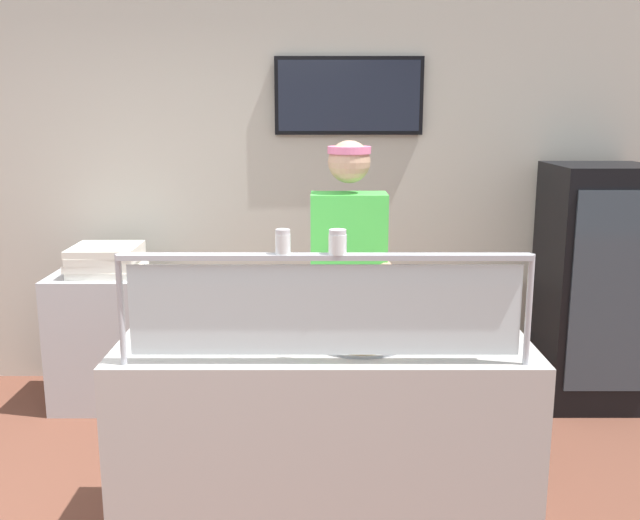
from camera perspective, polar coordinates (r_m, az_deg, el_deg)
The scene contains 12 objects.
ground_plane at distance 3.99m, azimuth 0.45°, elevation -16.52°, with size 12.00×12.00×0.00m, color brown.
shop_rear_unit at distance 4.94m, azimuth 0.44°, elevation 5.70°, with size 6.14×0.13×2.70m.
serving_counter at distance 3.20m, azimuth 0.52°, elevation -14.50°, with size 1.74×0.73×0.95m, color #BCB7B2.
sneeze_guard at distance 2.65m, azimuth 0.58°, elevation -2.85°, with size 1.56×0.06×0.43m.
pizza_tray at distance 2.99m, azimuth 3.41°, elevation -6.31°, with size 0.43×0.43×0.04m.
pizza_server at distance 2.96m, azimuth 3.96°, elevation -6.02°, with size 0.07×0.28×0.01m, color #ADAFB7.
parmesan_shaker at distance 2.61m, azimuth -2.82°, elevation 1.35°, with size 0.06×0.06×0.09m.
pepper_flake_shaker at distance 2.61m, azimuth 1.62°, elevation 1.34°, with size 0.07×0.07×0.09m.
worker_figure at distance 3.61m, azimuth 2.54°, elevation -2.42°, with size 0.41×0.50×1.76m.
drink_fridge at distance 4.94m, azimuth 21.42°, elevation -1.94°, with size 0.63×0.66×1.57m.
prep_shelf at distance 4.86m, azimuth -16.36°, elevation -6.07°, with size 0.70×0.55×0.88m, color #B7BABF.
pizza_box_stack at distance 4.72m, azimuth -16.70°, elevation 0.03°, with size 0.45×0.43×0.18m.
Camera 1 is at (0.85, -2.50, 1.90)m, focal length 39.65 mm.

